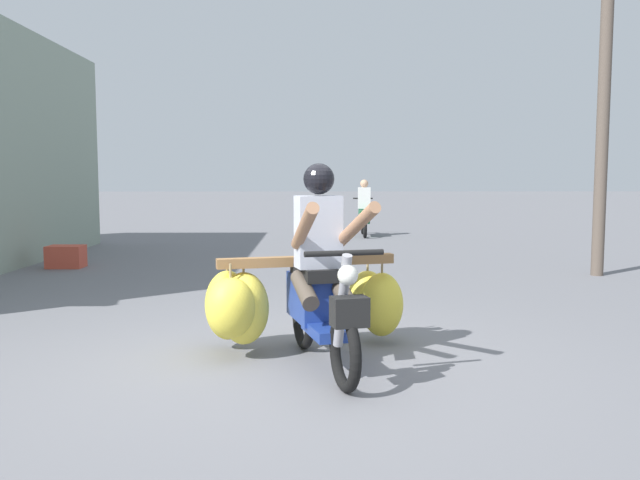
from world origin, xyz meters
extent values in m
plane|color=slate|center=(0.00, 0.00, 0.00)|extent=(120.00, 120.00, 0.00)
torus|color=black|center=(0.41, -0.61, 0.28)|extent=(0.22, 0.56, 0.56)
torus|color=black|center=(0.11, 0.55, 0.28)|extent=(0.22, 0.56, 0.56)
cube|color=navy|center=(0.29, -0.12, 0.32)|extent=(0.37, 0.60, 0.08)
cube|color=navy|center=(0.19, 0.26, 0.50)|extent=(0.43, 0.69, 0.36)
cube|color=black|center=(0.21, 0.19, 0.72)|extent=(0.40, 0.65, 0.10)
cylinder|color=gray|center=(0.40, -0.55, 0.62)|extent=(0.14, 0.29, 0.69)
cylinder|color=black|center=(0.41, -0.59, 0.96)|extent=(0.55, 0.18, 0.04)
sphere|color=silver|center=(0.43, -0.67, 0.82)|extent=(0.14, 0.14, 0.14)
cube|color=black|center=(0.44, -0.70, 0.58)|extent=(0.27, 0.22, 0.20)
cube|color=navy|center=(0.41, -0.61, 0.58)|extent=(0.17, 0.30, 0.04)
cube|color=olive|center=(0.15, 0.41, 0.78)|extent=(1.48, 0.47, 0.08)
cube|color=olive|center=(0.10, 0.58, 0.75)|extent=(1.33, 0.42, 0.06)
ellipsoid|color=yellow|center=(0.80, 0.68, 0.36)|extent=(0.43, 0.40, 0.56)
cylinder|color=#998459|center=(0.80, 0.68, 0.70)|extent=(0.02, 0.02, 0.18)
ellipsoid|color=yellow|center=(-0.37, 0.29, 0.40)|extent=(0.50, 0.47, 0.60)
cylinder|color=#998459|center=(-0.37, 0.29, 0.73)|extent=(0.02, 0.02, 0.12)
ellipsoid|color=yellow|center=(-0.53, 0.52, 0.39)|extent=(0.39, 0.36, 0.59)
cylinder|color=#998459|center=(-0.53, 0.52, 0.72)|extent=(0.02, 0.02, 0.14)
ellipsoid|color=yellow|center=(-0.46, 0.17, 0.43)|extent=(0.49, 0.46, 0.49)
cylinder|color=#998459|center=(-0.46, 0.17, 0.72)|extent=(0.02, 0.02, 0.14)
ellipsoid|color=yellow|center=(0.69, 0.84, 0.40)|extent=(0.40, 0.37, 0.48)
cylinder|color=#998459|center=(0.69, 0.84, 0.70)|extent=(0.02, 0.02, 0.18)
cube|color=#B2B7C6|center=(0.24, 0.07, 1.05)|extent=(0.38, 0.30, 0.56)
sphere|color=black|center=(0.24, 0.05, 1.46)|extent=(0.24, 0.24, 0.24)
cylinder|color=#9E7051|center=(0.51, -0.21, 1.11)|extent=(0.32, 0.71, 0.39)
cylinder|color=#9E7051|center=(0.13, -0.31, 1.11)|extent=(0.22, 0.72, 0.39)
cylinder|color=#4C4238|center=(0.40, -0.01, 0.62)|extent=(0.24, 0.46, 0.27)
cylinder|color=#4C4238|center=(0.13, -0.08, 0.62)|extent=(0.24, 0.46, 0.27)
torus|color=black|center=(1.49, 11.92, 0.26)|extent=(0.09, 0.52, 0.52)
torus|color=black|center=(1.46, 10.82, 0.26)|extent=(0.09, 0.52, 0.52)
cube|color=#196638|center=(1.47, 11.27, 0.50)|extent=(0.26, 0.91, 0.32)
cylinder|color=black|center=(1.49, 11.87, 0.92)|extent=(0.50, 0.05, 0.04)
cube|color=silver|center=(1.47, 11.25, 0.95)|extent=(0.31, 0.21, 0.52)
sphere|color=tan|center=(1.47, 11.27, 1.30)|extent=(0.20, 0.20, 0.20)
cube|color=#CC4C38|center=(-3.81, 5.70, 0.18)|extent=(0.56, 0.40, 0.36)
cylinder|color=brown|center=(4.46, 4.75, 2.53)|extent=(0.18, 0.18, 5.06)
camera|label=1|loc=(0.19, -5.08, 1.48)|focal=37.40mm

